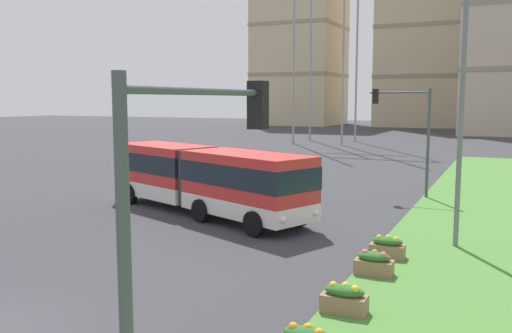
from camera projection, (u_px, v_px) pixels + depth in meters
name	position (u px, v px, depth m)	size (l,w,h in m)	color
articulated_bus	(205.00, 178.00, 24.95)	(11.84, 6.72, 3.00)	red
car_navy_sedan	(230.00, 167.00, 36.38)	(4.44, 2.11, 1.58)	#19234C
flower_planter_1	(344.00, 299.00, 13.24)	(1.10, 0.56, 0.74)	#937051
flower_planter_2	(374.00, 263.00, 16.12)	(1.10, 0.56, 0.74)	#937051
flower_planter_3	(387.00, 247.00, 17.87)	(1.10, 0.56, 0.74)	#937051
traffic_light_far_right	(409.00, 123.00, 28.97)	(3.21, 0.28, 5.80)	#474C51
traffic_light_near_right	(188.00, 204.00, 7.25)	(0.28, 3.95, 5.53)	#474C51
streetlight_median	(461.00, 109.00, 18.75)	(0.70, 0.28, 8.91)	slate
apartment_tower_west	(301.00, 29.00, 114.29)	(16.42, 17.21, 39.91)	beige
apartment_tower_westcentre	(423.00, 6.00, 105.60)	(15.73, 14.75, 46.44)	beige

